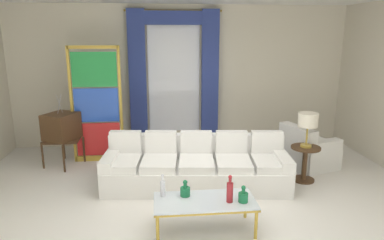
% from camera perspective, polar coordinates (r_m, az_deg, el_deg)
% --- Properties ---
extents(ground_plane, '(16.00, 16.00, 0.00)m').
position_cam_1_polar(ground_plane, '(5.19, 0.84, -13.78)').
color(ground_plane, white).
extents(wall_rear, '(8.00, 0.12, 3.00)m').
position_cam_1_polar(wall_rear, '(7.69, -1.78, 7.13)').
color(wall_rear, beige).
rests_on(wall_rear, ground).
extents(curtained_window, '(2.00, 0.17, 2.70)m').
position_cam_1_polar(curtained_window, '(7.49, -2.95, 8.78)').
color(curtained_window, white).
rests_on(curtained_window, ground).
extents(couch_white_long, '(2.99, 1.21, 0.86)m').
position_cam_1_polar(couch_white_long, '(5.72, 0.69, -7.65)').
color(couch_white_long, white).
rests_on(couch_white_long, ground).
extents(coffee_table, '(1.25, 0.58, 0.41)m').
position_cam_1_polar(coffee_table, '(4.45, 2.08, -13.34)').
color(coffee_table, silver).
rests_on(coffee_table, ground).
extents(bottle_blue_decanter, '(0.12, 0.12, 0.21)m').
position_cam_1_polar(bottle_blue_decanter, '(4.41, 8.33, -12.19)').
color(bottle_blue_decanter, '#196B3D').
rests_on(bottle_blue_decanter, coffee_table).
extents(bottle_crystal_tall, '(0.06, 0.06, 0.30)m').
position_cam_1_polar(bottle_crystal_tall, '(4.50, -4.77, -10.89)').
color(bottle_crystal_tall, silver).
rests_on(bottle_crystal_tall, coffee_table).
extents(bottle_amber_squat, '(0.08, 0.08, 0.35)m').
position_cam_1_polar(bottle_amber_squat, '(4.36, 6.17, -11.43)').
color(bottle_amber_squat, maroon).
rests_on(bottle_amber_squat, coffee_table).
extents(bottle_ruby_flask, '(0.13, 0.13, 0.21)m').
position_cam_1_polar(bottle_ruby_flask, '(4.51, -1.12, -11.41)').
color(bottle_ruby_flask, '#196B3D').
rests_on(bottle_ruby_flask, coffee_table).
extents(vintage_tv, '(0.72, 0.75, 1.35)m').
position_cam_1_polar(vintage_tv, '(6.86, -20.49, -1.17)').
color(vintage_tv, '#472D19').
rests_on(vintage_tv, ground).
extents(armchair_white, '(1.03, 1.02, 0.80)m').
position_cam_1_polar(armchair_white, '(6.81, 18.19, -4.95)').
color(armchair_white, white).
rests_on(armchair_white, ground).
extents(stained_glass_divider, '(0.95, 0.05, 2.20)m').
position_cam_1_polar(stained_glass_divider, '(6.82, -15.26, 1.99)').
color(stained_glass_divider, gold).
rests_on(stained_glass_divider, ground).
extents(peacock_figurine, '(0.44, 0.60, 0.50)m').
position_cam_1_polar(peacock_figurine, '(6.68, -11.03, -5.51)').
color(peacock_figurine, beige).
rests_on(peacock_figurine, ground).
extents(round_side_table, '(0.48, 0.48, 0.59)m').
position_cam_1_polar(round_side_table, '(6.15, 17.88, -6.30)').
color(round_side_table, '#472D19').
rests_on(round_side_table, ground).
extents(table_lamp_brass, '(0.32, 0.32, 0.57)m').
position_cam_1_polar(table_lamp_brass, '(5.96, 18.35, -0.21)').
color(table_lamp_brass, '#B29338').
rests_on(table_lamp_brass, round_side_table).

